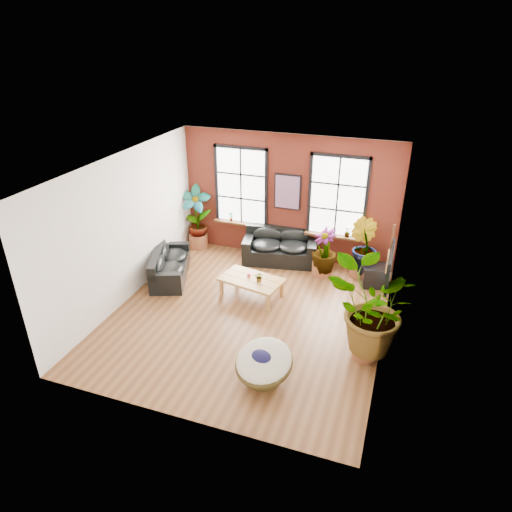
% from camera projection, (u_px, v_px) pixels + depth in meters
% --- Properties ---
extents(room, '(6.04, 6.54, 3.54)m').
position_uv_depth(room, '(249.00, 245.00, 9.83)').
color(room, brown).
rests_on(room, ground).
extents(sofa_back, '(2.15, 1.33, 0.92)m').
position_uv_depth(sofa_back, '(280.00, 247.00, 12.77)').
color(sofa_back, black).
rests_on(sofa_back, ground).
extents(sofa_left, '(1.45, 2.11, 0.77)m').
position_uv_depth(sofa_left, '(168.00, 265.00, 11.95)').
color(sofa_left, black).
rests_on(sofa_left, ground).
extents(coffee_table, '(1.63, 1.13, 0.58)m').
position_uv_depth(coffee_table, '(251.00, 281.00, 11.08)').
color(coffee_table, '#AB7E3D').
rests_on(coffee_table, ground).
extents(papasan_chair, '(1.35, 1.36, 0.81)m').
position_uv_depth(papasan_chair, '(264.00, 363.00, 8.39)').
color(papasan_chair, '#403517').
rests_on(papasan_chair, ground).
extents(poster, '(0.74, 0.06, 0.98)m').
position_uv_depth(poster, '(287.00, 192.00, 12.29)').
color(poster, black).
rests_on(poster, room).
extents(tv_wall_unit, '(0.13, 1.86, 1.20)m').
position_uv_depth(tv_wall_unit, '(389.00, 265.00, 9.44)').
color(tv_wall_unit, black).
rests_on(tv_wall_unit, room).
extents(media_box, '(0.76, 0.68, 0.54)m').
position_uv_depth(media_box, '(375.00, 276.00, 11.62)').
color(media_box, black).
rests_on(media_box, ground).
extents(pot_back_left, '(0.67, 0.67, 0.41)m').
position_uv_depth(pot_back_left, '(198.00, 240.00, 13.67)').
color(pot_back_left, brown).
rests_on(pot_back_left, ground).
extents(pot_back_right, '(0.60, 0.60, 0.34)m').
position_uv_depth(pot_back_right, '(359.00, 270.00, 12.08)').
color(pot_back_right, brown).
rests_on(pot_back_right, ground).
extents(pot_right_wall, '(0.62, 0.62, 0.35)m').
position_uv_depth(pot_right_wall, '(365.00, 350.00, 9.11)').
color(pot_right_wall, brown).
rests_on(pot_right_wall, ground).
extents(pot_mid, '(0.67, 0.67, 0.38)m').
position_uv_depth(pot_mid, '(322.00, 268.00, 12.14)').
color(pot_mid, brown).
rests_on(pot_mid, ground).
extents(floor_plant_back_left, '(1.07, 0.89, 1.74)m').
position_uv_depth(floor_plant_back_left, '(196.00, 215.00, 13.28)').
color(floor_plant_back_left, '#2C5E19').
rests_on(floor_plant_back_left, ground).
extents(floor_plant_back_right, '(1.02, 1.00, 1.44)m').
position_uv_depth(floor_plant_back_right, '(363.00, 246.00, 11.77)').
color(floor_plant_back_right, '#2C5E19').
rests_on(floor_plant_back_right, ground).
extents(floor_plant_right_wall, '(1.93, 1.76, 1.86)m').
position_uv_depth(floor_plant_right_wall, '(369.00, 312.00, 8.71)').
color(floor_plant_right_wall, '#2C5E19').
rests_on(floor_plant_right_wall, ground).
extents(floor_plant_mid, '(0.95, 0.95, 1.20)m').
position_uv_depth(floor_plant_mid, '(324.00, 250.00, 11.86)').
color(floor_plant_mid, '#2C5E19').
rests_on(floor_plant_mid, ground).
extents(table_plant, '(0.24, 0.22, 0.25)m').
position_uv_depth(table_plant, '(259.00, 277.00, 10.88)').
color(table_plant, '#2C5E19').
rests_on(table_plant, coffee_table).
extents(sill_plant_left, '(0.17, 0.17, 0.27)m').
position_uv_depth(sill_plant_left, '(231.00, 217.00, 13.15)').
color(sill_plant_left, '#2C5E19').
rests_on(sill_plant_left, room).
extents(sill_plant_right, '(0.19, 0.19, 0.27)m').
position_uv_depth(sill_plant_right, '(347.00, 232.00, 12.16)').
color(sill_plant_right, '#2C5E19').
rests_on(sill_plant_right, room).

